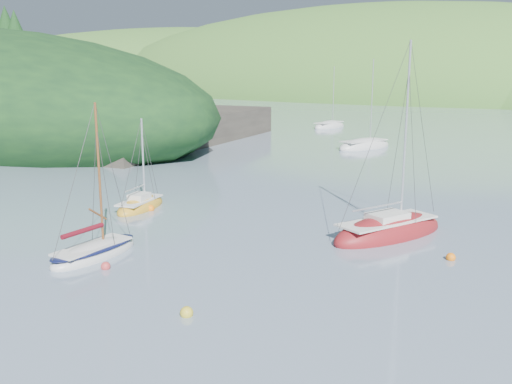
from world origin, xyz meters
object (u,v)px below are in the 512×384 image
Objects in this scene: daysailer_white at (94,253)px; distant_sloop_a at (364,147)px; distant_sloop_c at (329,126)px; sloop_red at (388,232)px; sailboat_yellow at (140,206)px.

daysailer_white is 0.74× the size of distant_sloop_a.
distant_sloop_a reaches higher than daysailer_white.
distant_sloop_c reaches higher than daysailer_white.
sloop_red reaches higher than distant_sloop_c.
sloop_red reaches higher than daysailer_white.
daysailer_white is 0.70× the size of sloop_red.
sloop_red is 56.84m from distant_sloop_c.
distant_sloop_c is at bearing 147.05° from distant_sloop_a.
sloop_red reaches higher than sailboat_yellow.
sailboat_yellow is at bearing -146.41° from sloop_red.
daysailer_white is 63.14m from distant_sloop_c.
distant_sloop_c reaches higher than sailboat_yellow.
distant_sloop_c is (-18.51, 60.37, -0.02)m from daysailer_white.
distant_sloop_c is (-29.13, 48.81, -0.04)m from sloop_red.
sloop_red is 1.15× the size of distant_sloop_c.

